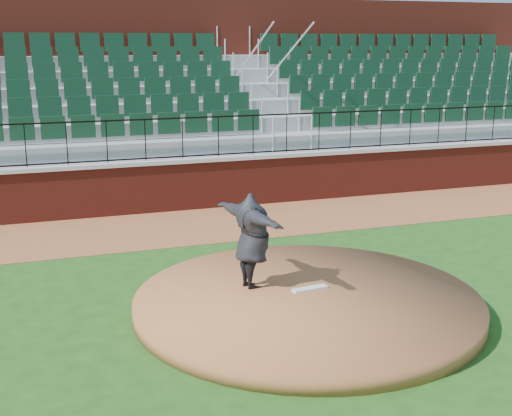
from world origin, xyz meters
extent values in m
plane|color=#1B4714|center=(0.00, 0.00, 0.00)|extent=(90.00, 90.00, 0.00)
cube|color=brown|center=(0.00, 5.40, 0.01)|extent=(34.00, 3.20, 0.01)
cube|color=maroon|center=(0.00, 7.00, 0.60)|extent=(34.00, 0.35, 1.20)
cube|color=#B7B7B7|center=(0.00, 7.00, 1.25)|extent=(34.00, 0.45, 0.10)
cube|color=maroon|center=(0.00, 12.52, 2.75)|extent=(34.00, 0.50, 5.50)
cylinder|color=brown|center=(0.27, -0.18, 0.12)|extent=(5.45, 5.45, 0.25)
cube|color=silver|center=(0.41, 0.03, 0.27)|extent=(0.61, 0.21, 0.04)
imported|color=black|center=(-0.43, 0.48, 1.03)|extent=(0.91, 1.99, 1.57)
camera|label=1|loc=(-3.83, -9.45, 4.14)|focal=48.02mm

